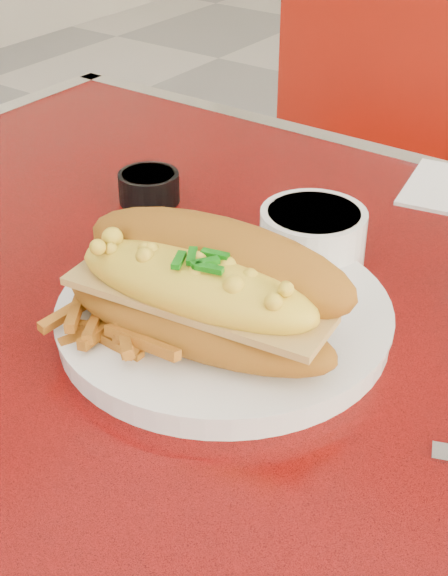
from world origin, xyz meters
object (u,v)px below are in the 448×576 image
Objects in this scene: diner_table at (270,461)px; dinner_plate at (224,316)px; mac_hoagie at (204,289)px; fork at (269,345)px; sauce_cup_left at (149,186)px; gravy_ramekin at (313,236)px.

dinner_plate is at bearing -142.62° from diner_table.
dinner_plate is at bearing 96.71° from mac_hoagie.
dinner_plate is 0.06m from fork.
mac_hoagie is (0.01, -0.04, 0.05)m from dinner_plate.
gravy_ramekin is at bearing -3.22° from sauce_cup_left.
mac_hoagie reaches higher than diner_table.
dinner_plate reaches higher than diner_table.
mac_hoagie is at bearing -88.91° from gravy_ramekin.
dinner_plate is at bearing -92.79° from gravy_ramekin.
mac_hoagie reaches higher than dinner_plate.
gravy_ramekin is (-0.03, 0.11, 0.19)m from diner_table.
sauce_cup_left is (-0.24, 0.12, 0.18)m from diner_table.
gravy_ramekin is (-0.05, 0.16, 0.01)m from fork.
diner_table is 4.93× the size of mac_hoagie.
mac_hoagie is 0.29m from sauce_cup_left.
fork is 0.32m from sauce_cup_left.
dinner_plate is 2.40× the size of gravy_ramekin.
diner_table is 0.18m from dinner_plate.
dinner_plate is 0.14m from gravy_ramekin.
fork is 0.96× the size of gravy_ramekin.
mac_hoagie is 3.26× the size of sauce_cup_left.
fork is at bearing 13.51° from mac_hoagie.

